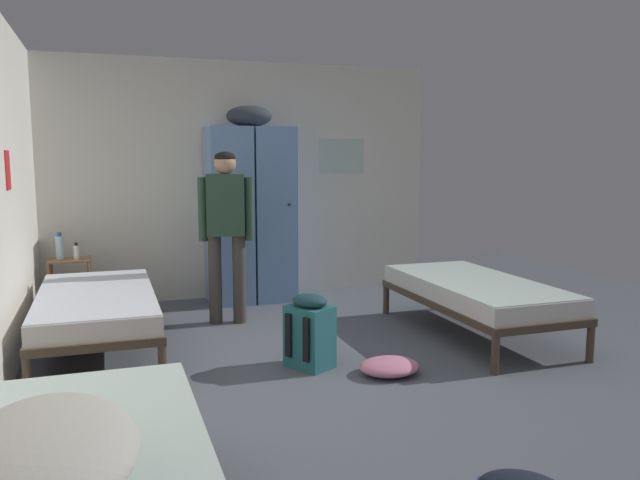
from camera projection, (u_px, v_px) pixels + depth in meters
ground_plane at (333, 380)px, 4.39m from camera, size 9.18×9.18×0.00m
room_backdrop at (136, 190)px, 5.00m from camera, size 4.32×5.80×2.56m
locker_bank at (251, 211)px, 6.69m from camera, size 0.90×0.55×2.07m
shelf_unit at (70, 282)px, 6.08m from camera, size 0.38×0.30×0.57m
bed_right at (476, 292)px, 5.45m from camera, size 0.90×1.90×0.49m
bed_left_rear at (97, 305)px, 4.97m from camera, size 0.90×1.90×0.49m
bedding_heap at (47, 452)px, 2.00m from camera, size 0.56×0.80×0.26m
person_traveler at (226, 221)px, 5.78m from camera, size 0.49×0.27×1.59m
water_bottle at (60, 247)px, 6.02m from camera, size 0.08×0.08×0.26m
lotion_bottle at (76, 252)px, 6.02m from camera, size 0.05×0.05×0.16m
backpack_teal at (311, 332)px, 4.64m from camera, size 0.41×0.40×0.55m
clothes_pile_pink at (389, 366)px, 4.50m from camera, size 0.44×0.37×0.11m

